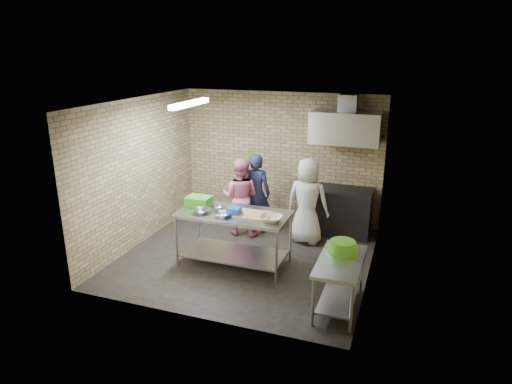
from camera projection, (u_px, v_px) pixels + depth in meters
floor at (247, 256)px, 7.92m from camera, size 4.20×4.20×0.00m
ceiling at (246, 102)px, 7.09m from camera, size 4.20×4.20×0.00m
back_wall at (280, 157)px, 9.30m from camera, size 4.20×0.06×2.70m
front_wall at (191, 226)px, 5.71m from camera, size 4.20×0.06×2.70m
left_wall at (139, 172)px, 8.18m from camera, size 0.06×4.00×2.70m
right_wall at (374, 197)px, 6.83m from camera, size 0.06×4.00×2.70m
prep_table at (234, 238)px, 7.53m from camera, size 1.84×0.92×0.92m
side_counter at (339, 284)px, 6.24m from camera, size 0.60×1.20×0.75m
stove at (340, 211)px, 8.83m from camera, size 1.20×0.70×0.90m
range_hood at (345, 128)px, 8.37m from camera, size 1.30×0.60×0.60m
hood_duct at (348, 102)px, 8.36m from camera, size 0.35×0.30×0.30m
wall_shelf at (362, 136)px, 8.50m from camera, size 0.80×0.20×0.04m
fluorescent_fixture at (190, 104)px, 7.43m from camera, size 0.10×1.25×0.08m
green_crate at (199, 201)px, 7.69m from camera, size 0.41×0.31×0.16m
blue_tub at (234, 211)px, 7.26m from camera, size 0.20×0.20×0.13m
cutting_board at (253, 215)px, 7.25m from camera, size 0.56×0.43×0.03m
mixing_bowl_a at (201, 211)px, 7.36m from camera, size 0.29×0.29×0.07m
mixing_bowl_b at (218, 208)px, 7.52m from camera, size 0.22×0.22×0.07m
mixing_bowl_c at (223, 215)px, 7.21m from camera, size 0.27×0.27×0.07m
ceramic_bowl at (271, 219)px, 7.01m from camera, size 0.36×0.36×0.09m
green_basin at (343, 247)px, 6.33m from camera, size 0.46×0.46×0.17m
bottle_red at (349, 130)px, 8.54m from camera, size 0.07×0.07×0.18m
bottle_green at (371, 132)px, 8.42m from camera, size 0.06×0.06×0.15m
man_navy at (256, 193)px, 8.79m from camera, size 0.63×0.46×1.60m
woman_pink at (240, 197)px, 8.66m from camera, size 0.78×0.63×1.53m
woman_white at (307, 201)px, 8.29m from camera, size 0.84×0.58×1.63m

